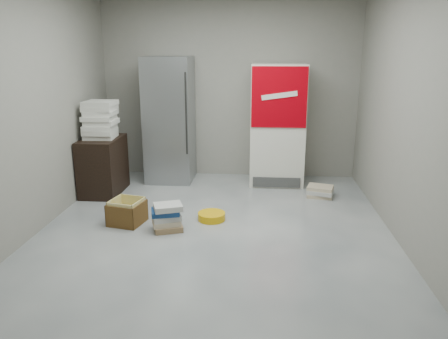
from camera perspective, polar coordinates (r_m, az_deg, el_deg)
The scene contains 10 objects.
ground at distance 4.90m, azimuth -1.40°, elevation -8.74°, with size 5.00×5.00×0.00m, color #B0B0AB.
room_shell at distance 4.47m, azimuth -1.55°, elevation 12.73°, with size 4.04×5.04×2.82m.
steel_fridge at distance 6.80m, azimuth -7.11°, elevation 6.43°, with size 0.70×0.72×1.90m.
coke_cooler at distance 6.67m, azimuth 6.99°, elevation 5.85°, with size 0.80×0.73×1.80m.
wood_shelf at distance 6.46m, azimuth -15.50°, elevation 0.48°, with size 0.50×0.80×0.80m, color black.
supply_box_stack at distance 6.32m, azimuth -15.86°, elevation 6.27°, with size 0.45×0.45×0.52m.
phonebook_stack_main at distance 5.05m, azimuth -7.47°, elevation -6.19°, with size 0.40×0.36×0.31m.
phonebook_stack_side at distance 6.27m, azimuth 12.44°, elevation -2.82°, with size 0.41×0.37×0.15m.
cardboard_box at distance 5.34m, azimuth -12.55°, elevation -5.63°, with size 0.44×0.44×0.30m.
bucket_lid at distance 5.34m, azimuth -1.63°, elevation -6.12°, with size 0.33×0.33×0.09m, color #E9AE09.
Camera 1 is at (0.49, -4.44, 2.02)m, focal length 35.00 mm.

